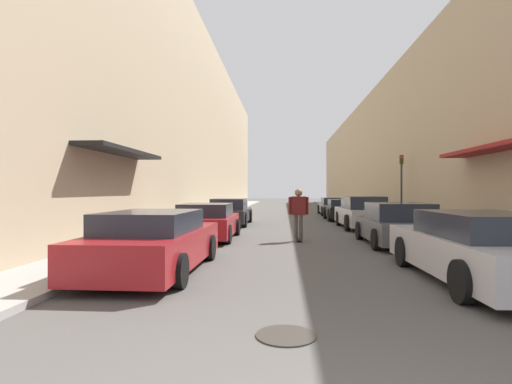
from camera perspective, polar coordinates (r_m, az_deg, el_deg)
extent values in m
plane|color=#4C4947|center=(25.39, 5.06, -3.63)|extent=(128.79, 128.79, 0.00)
cube|color=gray|center=(31.56, -4.33, -2.78)|extent=(1.80, 58.54, 0.12)
cube|color=gray|center=(31.71, 13.98, -2.77)|extent=(1.80, 58.54, 0.12)
cube|color=tan|center=(32.43, -9.47, 8.83)|extent=(4.00, 58.54, 13.14)
cube|color=black|center=(13.22, -18.55, 5.45)|extent=(1.00, 4.80, 0.12)
cube|color=tan|center=(32.43, 19.06, 5.16)|extent=(4.00, 58.54, 9.02)
cube|color=maroon|center=(13.63, 30.29, 5.28)|extent=(1.00, 4.80, 0.12)
cube|color=maroon|center=(8.65, -14.20, -7.61)|extent=(1.87, 4.59, 0.68)
cube|color=#232833|center=(8.38, -14.69, -4.09)|extent=(1.63, 2.39, 0.41)
cylinder|color=black|center=(10.30, -16.52, -7.50)|extent=(0.18, 0.61, 0.61)
cylinder|color=black|center=(9.83, -6.54, -7.87)|extent=(0.18, 0.61, 0.61)
cylinder|color=black|center=(7.74, -24.00, -10.07)|extent=(0.18, 0.61, 0.61)
cylinder|color=black|center=(7.09, -10.80, -11.01)|extent=(0.18, 0.61, 0.61)
cube|color=maroon|center=(14.06, -6.98, -4.70)|extent=(1.95, 4.08, 0.64)
cube|color=#232833|center=(13.82, -7.14, -2.55)|extent=(1.68, 2.14, 0.43)
cylinder|color=black|center=(15.48, -9.41, -4.92)|extent=(0.18, 0.62, 0.62)
cylinder|color=black|center=(15.17, -2.70, -5.03)|extent=(0.18, 0.62, 0.62)
cylinder|color=black|center=(13.07, -11.95, -5.86)|extent=(0.18, 0.62, 0.62)
cylinder|color=black|center=(12.70, -4.02, -6.04)|extent=(0.18, 0.62, 0.62)
cube|color=#232326|center=(19.87, -3.70, -3.29)|extent=(1.82, 4.67, 0.58)
cube|color=#232833|center=(19.62, -3.79, -1.71)|extent=(1.58, 2.43, 0.53)
cylinder|color=black|center=(21.43, -5.50, -3.40)|extent=(0.18, 0.69, 0.69)
cylinder|color=black|center=(21.22, -0.85, -3.44)|extent=(0.18, 0.69, 0.69)
cylinder|color=black|center=(18.60, -6.96, -3.95)|extent=(0.18, 0.69, 0.69)
cylinder|color=black|center=(18.35, -1.61, -4.00)|extent=(0.18, 0.69, 0.69)
cube|color=#B7B7BC|center=(8.46, 29.09, -7.74)|extent=(1.94, 4.78, 0.68)
cube|color=#232833|center=(8.19, 29.80, -4.09)|extent=(1.68, 2.49, 0.44)
cylinder|color=black|center=(9.53, 20.23, -7.99)|extent=(0.18, 0.66, 0.66)
cylinder|color=black|center=(10.19, 30.24, -7.47)|extent=(0.18, 0.66, 0.66)
cylinder|color=black|center=(6.80, 27.34, -11.32)|extent=(0.18, 0.66, 0.66)
cube|color=#515459|center=(13.22, 19.49, -5.06)|extent=(1.89, 3.99, 0.61)
cube|color=#232833|center=(12.99, 19.73, -2.64)|extent=(1.66, 2.08, 0.52)
cylinder|color=black|center=(14.23, 14.55, -5.37)|extent=(0.18, 0.62, 0.62)
cylinder|color=black|center=(14.68, 21.68, -5.21)|extent=(0.18, 0.62, 0.62)
cylinder|color=black|center=(11.82, 16.77, -6.50)|extent=(0.18, 0.62, 0.62)
cylinder|color=black|center=(12.36, 25.19, -6.22)|extent=(0.18, 0.62, 0.62)
cube|color=#B7B7BC|center=(18.49, 14.91, -3.38)|extent=(1.89, 4.38, 0.70)
cube|color=#232833|center=(18.25, 15.04, -1.47)|extent=(1.61, 2.30, 0.55)
cylinder|color=black|center=(19.69, 11.69, -3.72)|extent=(0.18, 0.69, 0.69)
cylinder|color=black|center=(20.00, 16.61, -3.67)|extent=(0.18, 0.69, 0.69)
cylinder|color=black|center=(17.04, 12.91, -4.33)|extent=(0.18, 0.69, 0.69)
cylinder|color=black|center=(17.39, 18.55, -4.24)|extent=(0.18, 0.69, 0.69)
cube|color=black|center=(23.51, 12.43, -2.75)|extent=(2.00, 3.96, 0.59)
cube|color=#232833|center=(23.30, 12.50, -1.55)|extent=(1.73, 2.07, 0.40)
cylinder|color=black|center=(24.61, 9.83, -2.93)|extent=(0.18, 0.71, 0.71)
cylinder|color=black|center=(24.87, 14.17, -2.90)|extent=(0.18, 0.71, 0.71)
cylinder|color=black|center=(22.19, 10.47, -3.26)|extent=(0.18, 0.71, 0.71)
cylinder|color=black|center=(22.49, 15.27, -3.22)|extent=(0.18, 0.71, 0.71)
cube|color=gray|center=(28.51, 10.98, -2.29)|extent=(1.81, 4.57, 0.57)
cube|color=#232833|center=(28.26, 11.03, -1.27)|extent=(1.58, 2.38, 0.46)
cylinder|color=black|center=(29.82, 8.98, -2.44)|extent=(0.18, 0.65, 0.65)
cylinder|color=black|center=(30.03, 12.30, -2.42)|extent=(0.18, 0.65, 0.65)
cylinder|color=black|center=(27.02, 9.51, -2.71)|extent=(0.18, 0.65, 0.65)
cylinder|color=black|center=(27.24, 13.16, -2.69)|extent=(0.18, 0.65, 0.65)
cube|color=black|center=(13.46, 6.10, -6.73)|extent=(0.20, 0.78, 0.02)
cylinder|color=beige|center=(13.70, 5.74, -6.76)|extent=(0.03, 0.06, 0.06)
cylinder|color=beige|center=(13.71, 6.38, -6.76)|extent=(0.03, 0.06, 0.06)
cylinder|color=beige|center=(13.21, 5.81, -7.02)|extent=(0.03, 0.06, 0.06)
cylinder|color=beige|center=(13.22, 6.47, -7.02)|extent=(0.03, 0.06, 0.06)
cylinder|color=#47423D|center=(13.41, 5.74, -4.99)|extent=(0.12, 0.12, 0.80)
cylinder|color=#47423D|center=(13.42, 6.46, -4.98)|extent=(0.12, 0.12, 0.80)
cube|color=maroon|center=(13.37, 6.10, -1.95)|extent=(0.48, 0.22, 0.62)
sphere|color=#8C664C|center=(13.36, 6.10, -0.08)|extent=(0.26, 0.26, 0.26)
cylinder|color=maroon|center=(13.36, 4.87, -1.95)|extent=(0.10, 0.10, 0.58)
cylinder|color=maroon|center=(13.38, 7.33, -1.95)|extent=(0.10, 0.10, 0.58)
cylinder|color=#332D28|center=(4.90, 4.30, -19.76)|extent=(0.70, 0.70, 0.02)
cylinder|color=#2D2D2D|center=(21.30, 20.06, 0.47)|extent=(0.10, 0.10, 3.35)
cube|color=#332D0F|center=(21.36, 20.06, 4.36)|extent=(0.16, 0.16, 0.45)
sphere|color=red|center=(21.28, 20.13, 4.68)|extent=(0.11, 0.11, 0.11)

